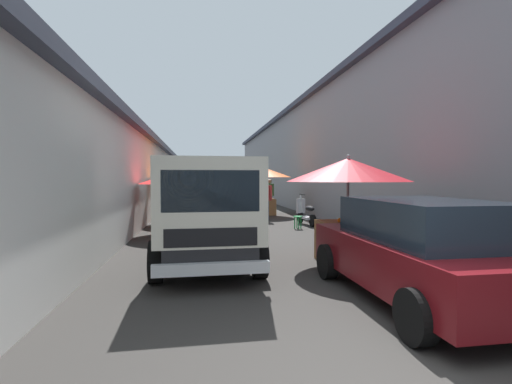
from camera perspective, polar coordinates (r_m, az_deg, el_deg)
name	(u,v)px	position (r m, az deg, el deg)	size (l,w,h in m)	color
ground	(238,220)	(16.06, -2.78, -4.15)	(90.00, 90.00, 0.00)	#33302D
building_left_whitewash	(78,178)	(18.94, -25.16, 1.91)	(49.80, 7.50, 3.48)	silver
building_right_concrete	(372,156)	(20.10, 16.93, 5.23)	(49.80, 7.50, 5.74)	gray
fruit_stall_far_left	(186,177)	(15.20, -10.39, 2.20)	(2.74, 2.74, 2.23)	#9E9EA3
fruit_stall_far_right	(185,181)	(12.19, -10.62, 1.59)	(2.85, 2.85, 2.13)	#9E9EA3
fruit_stall_near_right	(346,179)	(8.05, 13.40, 1.90)	(2.54, 2.54, 2.23)	#9E9EA3
fruit_stall_near_left	(264,177)	(17.83, 1.23, 2.24)	(2.58, 2.58, 2.32)	#9E9EA3
hatchback_car	(419,250)	(5.90, 23.28, -7.94)	(3.94, 1.97, 1.45)	#600F14
delivery_truck	(207,216)	(7.19, -7.39, -3.58)	(4.96, 2.07, 2.08)	black
vendor_by_crates	(266,197)	(15.62, 1.46, -0.73)	(0.53, 0.46, 1.68)	navy
vendor_in_shade	(269,193)	(19.33, 2.03, -0.15)	(0.61, 0.40, 1.70)	#232328
parked_scooter	(306,213)	(14.36, 7.51, -3.11)	(1.69, 0.41, 1.14)	black
plastic_stool	(298,219)	(13.22, 6.28, -4.09)	(0.30, 0.30, 0.43)	#1E8C3F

